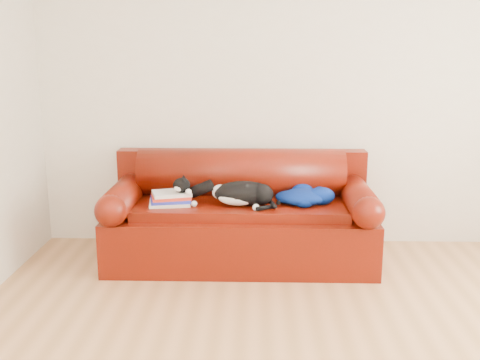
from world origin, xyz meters
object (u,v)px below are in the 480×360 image
Objects in this scene: book_stack at (171,198)px; blanket at (304,196)px; sofa_base at (241,233)px; cat at (242,194)px.

blanket is at bearing 3.26° from book_stack.
book_stack is 0.66× the size of blanket.
cat reaches higher than sofa_base.
sofa_base is 3.35× the size of cat.
sofa_base is 0.37m from cat.
cat is 1.20× the size of blanket.
sofa_base is 0.60m from blanket.
sofa_base is 0.63m from book_stack.
blanket is (0.50, -0.04, 0.32)m from sofa_base.
cat is (0.02, -0.12, 0.35)m from sofa_base.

